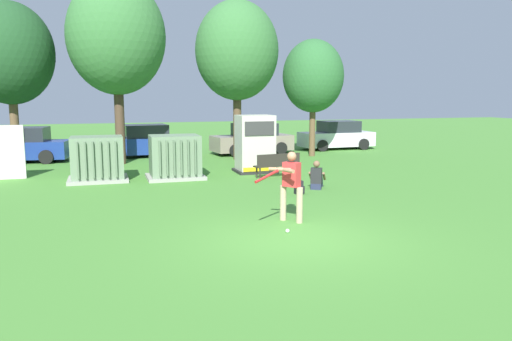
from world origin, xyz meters
TOP-DOWN VIEW (x-y plane):
  - ground_plane at (0.00, 0.00)m, footprint 96.00×96.00m
  - transformer_west at (-4.10, 9.11)m, footprint 2.10×1.70m
  - transformer_mid_west at (-1.33, 8.86)m, footprint 2.10×1.70m
  - generator_enclosure at (1.99, 9.49)m, footprint 1.60×1.40m
  - park_bench at (2.40, 7.92)m, footprint 1.84×0.67m
  - batter at (0.44, 1.45)m, footprint 1.43×1.18m
  - sports_ball at (0.04, 0.53)m, footprint 0.09×0.09m
  - seated_spectator at (2.87, 5.34)m, footprint 0.68×0.78m
  - backpack at (1.97, 4.66)m, footprint 0.26×0.32m
  - tree_left at (-7.55, 14.43)m, footprint 3.70×3.70m
  - tree_center_left at (-3.11, 13.63)m, footprint 4.28×4.28m
  - tree_center_right at (2.35, 13.63)m, footprint 3.92×3.92m
  - tree_right at (6.35, 13.83)m, footprint 3.06×3.06m
  - parked_car_leftmost at (-7.50, 15.57)m, footprint 4.39×2.34m
  - parked_car_left_of_center at (-1.91, 16.01)m, footprint 4.34×2.22m
  - parked_car_right_of_center at (3.73, 15.66)m, footprint 4.39×2.33m
  - parked_car_rightmost at (9.03, 16.47)m, footprint 4.26×2.05m

SIDE VIEW (x-z plane):
  - ground_plane at x=0.00m, z-range 0.00..0.00m
  - sports_ball at x=0.04m, z-range 0.00..0.09m
  - backpack at x=1.97m, z-range -0.01..0.43m
  - seated_spectator at x=2.87m, z-range -0.11..0.86m
  - park_bench at x=2.40m, z-range 0.08..0.99m
  - parked_car_leftmost at x=-7.50m, z-range -0.06..1.56m
  - parked_car_left_of_center at x=-1.91m, z-range -0.06..1.56m
  - parked_car_right_of_center at x=3.73m, z-range -0.06..1.56m
  - parked_car_rightmost at x=9.03m, z-range -0.06..1.56m
  - transformer_west at x=-4.10m, z-range -0.02..1.60m
  - transformer_mid_west at x=-1.33m, z-range -0.02..1.60m
  - batter at x=0.44m, z-range 0.11..1.85m
  - generator_enclosure at x=1.99m, z-range -0.01..2.29m
  - tree_right at x=6.35m, z-range 1.09..6.94m
  - tree_left at x=-7.55m, z-range 1.32..8.39m
  - tree_center_right at x=2.35m, z-range 1.39..8.89m
  - tree_center_left at x=-3.11m, z-range 1.52..9.70m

